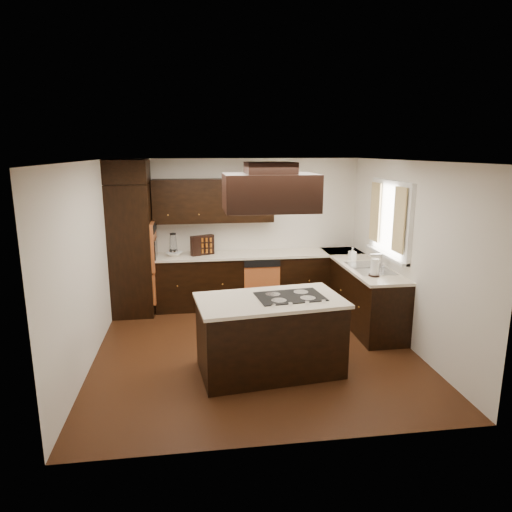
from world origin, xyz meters
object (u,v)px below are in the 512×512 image
island (270,337)px  spice_rack (202,245)px  oven_column (132,250)px  range_hood (270,192)px

island → spice_rack: (-0.73, 2.45, 0.65)m
oven_column → spice_rack: (1.14, 0.09, 0.03)m
island → oven_column: bearing=121.7°
range_hood → spice_rack: range_hood is taller
range_hood → spice_rack: (-0.74, 2.34, -1.07)m
island → spice_rack: bearing=99.9°
oven_column → spice_rack: size_ratio=5.32×
oven_column → island: oven_column is taller
spice_rack → oven_column: bearing=159.7°
oven_column → range_hood: (1.88, -2.25, 1.10)m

